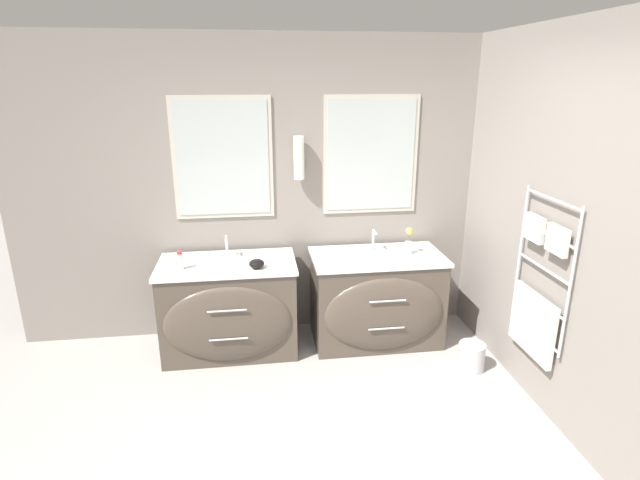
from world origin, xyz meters
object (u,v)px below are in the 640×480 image
Objects in this scene: vanity_right at (377,299)px; vanity_left at (229,308)px; amenity_bowl at (257,264)px; flower_vase at (409,243)px; toiletry_bottle at (180,261)px; waste_bin at (471,356)px.

vanity_left is at bearing 180.00° from vanity_right.
amenity_bowl is 1.31m from flower_vase.
flower_vase reaches higher than vanity_left.
amenity_bowl is (-1.03, -0.12, 0.43)m from vanity_right.
vanity_right is at bearing 2.18° from toiletry_bottle.
vanity_right is 1.12m from amenity_bowl.
vanity_right is 4.81× the size of flower_vase.
vanity_right is 0.57m from flower_vase.
vanity_left is 1.27m from vanity_right.
toiletry_bottle is at bearing 174.04° from amenity_bowl.
vanity_right is 0.90m from waste_bin.
flower_vase reaches higher than amenity_bowl.
waste_bin is at bearing -16.11° from vanity_left.
flower_vase is at bearing 7.21° from amenity_bowl.
amenity_bowl reaches higher than vanity_right.
flower_vase is 1.05m from waste_bin.
flower_vase is (0.27, 0.04, 0.50)m from vanity_right.
amenity_bowl is at bearing 165.61° from waste_bin.
toiletry_bottle is at bearing -177.82° from vanity_right.
flower_vase is (1.54, 0.04, 0.50)m from vanity_left.
waste_bin is (0.38, -0.59, -0.78)m from flower_vase.
flower_vase is at bearing 8.41° from vanity_right.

